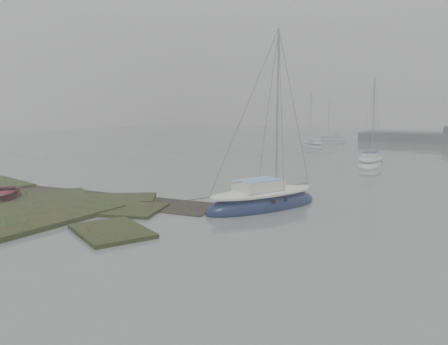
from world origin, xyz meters
TOP-DOWN VIEW (x-y plane):
  - ground at (0.00, 30.00)m, footprint 160.00×160.00m
  - sailboat_main at (3.72, 6.72)m, footprint 4.86×7.05m
  - sailboat_white at (4.71, 26.40)m, footprint 2.48×6.05m
  - sailboat_far_a at (-6.16, 42.53)m, footprint 5.00×5.16m
  - sailboat_far_c at (-8.22, 58.19)m, footprint 5.17×1.75m
  - dinghy at (-8.81, 1.00)m, footprint 3.65×3.52m

SIDE VIEW (x-z plane):
  - ground at x=0.00m, z-range 0.00..0.00m
  - sailboat_far_c at x=-8.22m, z-range -3.41..3.86m
  - sailboat_far_a at x=-6.16m, z-range -3.58..4.05m
  - sailboat_white at x=4.71m, z-range -3.90..4.42m
  - sailboat_main at x=3.72m, z-range -4.47..5.06m
  - dinghy at x=-8.81m, z-range 0.22..0.84m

